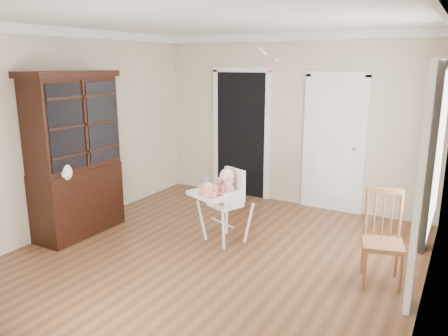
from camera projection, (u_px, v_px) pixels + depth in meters
The scene contains 16 objects.
floor at pixel (211, 259), 5.15m from camera, with size 5.00×5.00×0.00m, color #50341B.
ceiling at pixel (209, 19), 4.51m from camera, with size 5.00×5.00×0.00m, color white.
wall_back at pixel (292, 121), 6.94m from camera, with size 4.50×4.50×0.00m, color beige.
wall_left at pixel (68, 131), 5.90m from camera, with size 5.00×5.00×0.00m, color beige.
wall_right at pixel (434, 171), 3.75m from camera, with size 5.00×5.00×0.00m, color beige.
crown_molding at pixel (209, 25), 4.52m from camera, with size 4.50×5.00×0.12m, color white, non-canonical shape.
doorway at pixel (241, 132), 7.41m from camera, with size 1.06×0.05×2.22m.
closet_door at pixel (334, 145), 6.66m from camera, with size 0.96×0.09×2.13m.
window_right at pixel (432, 160), 4.47m from camera, with size 0.13×1.84×2.30m.
high_chair at pixel (225, 197), 5.53m from camera, with size 0.76×0.84×0.97m.
baby at pixel (226, 186), 5.51m from camera, with size 0.27×0.27×0.44m.
cake at pixel (209, 190), 5.32m from camera, with size 0.29×0.29×0.14m.
sippy_cup at pixel (207, 183), 5.59m from camera, with size 0.08×0.08×0.19m.
china_cabinet at pixel (75, 155), 5.71m from camera, with size 0.57×1.28×2.16m.
dining_chair at pixel (383, 241), 4.53m from camera, with size 0.49×0.49×0.99m.
streamer at pixel (261, 50), 5.68m from camera, with size 0.03×0.50×0.02m, color pink, non-canonical shape.
Camera 1 is at (2.47, -4.05, 2.26)m, focal length 35.00 mm.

